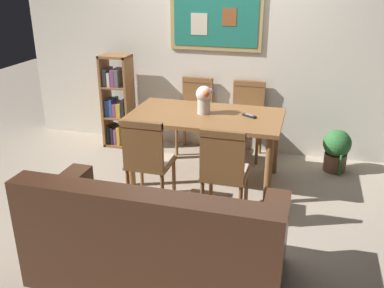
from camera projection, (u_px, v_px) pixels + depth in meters
ground_plane at (195, 193)px, 4.38m from camera, size 12.00×12.00×0.00m
wall_back_with_painting at (225, 45)px, 5.11m from camera, size 5.20×0.14×2.60m
dining_table at (206, 123)px, 4.45m from camera, size 1.57×0.88×0.74m
dining_chair_near_left at (147, 157)px, 3.92m from camera, size 0.40×0.41×0.91m
dining_chair_near_right at (224, 167)px, 3.70m from camera, size 0.40×0.41×0.91m
dining_chair_far_left at (195, 109)px, 5.28m from camera, size 0.40×0.41×0.91m
dining_chair_far_right at (247, 113)px, 5.12m from camera, size 0.40×0.41×0.91m
leather_couch at (156, 242)px, 3.06m from camera, size 1.80×0.84×0.84m
bookshelf at (117, 104)px, 5.42m from camera, size 0.36×0.28×1.18m
potted_ivy at (336, 149)px, 4.80m from camera, size 0.31×0.31×0.51m
flower_vase at (204, 98)px, 4.38m from camera, size 0.18×0.18×0.29m
tv_remote at (249, 116)px, 4.34m from camera, size 0.16×0.12×0.02m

